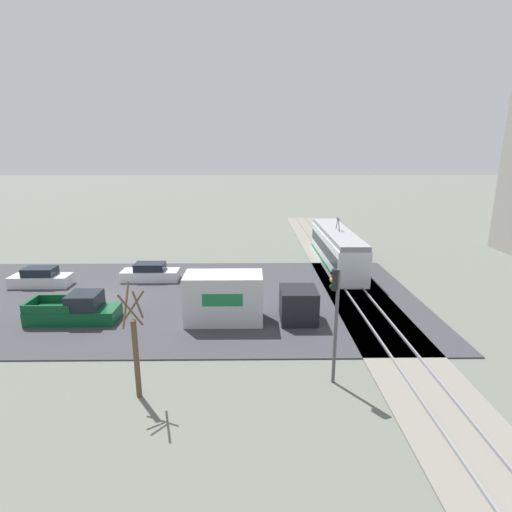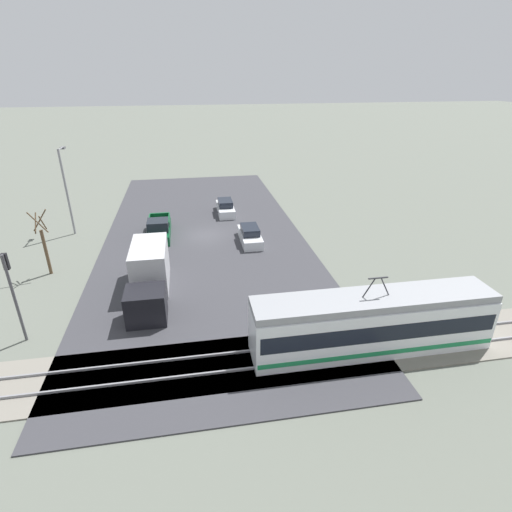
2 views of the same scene
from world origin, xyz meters
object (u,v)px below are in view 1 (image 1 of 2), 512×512
at_px(pickup_truck, 75,310).
at_px(sedan_car_0, 150,273).
at_px(box_truck, 242,299).
at_px(sedan_car_1, 41,278).
at_px(light_rail_tram, 337,249).
at_px(traffic_light_pole, 335,311).
at_px(street_tree, 135,348).

distance_m(pickup_truck, sedan_car_0, 8.73).
distance_m(box_truck, sedan_car_1, 17.71).
bearing_deg(pickup_truck, light_rail_tram, 123.16).
bearing_deg(light_rail_tram, box_truck, -34.25).
bearing_deg(traffic_light_pole, light_rail_tram, 167.73).
bearing_deg(sedan_car_1, sedan_car_0, 99.51).
distance_m(pickup_truck, sedan_car_1, 8.93).
distance_m(sedan_car_1, street_tree, 19.15).
xyz_separation_m(box_truck, pickup_truck, (-0.12, -10.57, -0.73)).
bearing_deg(street_tree, sedan_car_1, -141.63).
relative_size(sedan_car_0, traffic_light_pole, 0.85).
bearing_deg(light_rail_tram, sedan_car_0, -75.59).
relative_size(traffic_light_pole, street_tree, 1.07).
distance_m(light_rail_tram, sedan_car_0, 17.03).
bearing_deg(sedan_car_0, sedan_car_1, -80.49).
relative_size(light_rail_tram, traffic_light_pole, 2.44).
xyz_separation_m(box_truck, sedan_car_0, (-8.41, -7.86, -0.83)).
bearing_deg(sedan_car_0, light_rail_tram, 104.41).
height_order(pickup_truck, sedan_car_1, pickup_truck).
bearing_deg(light_rail_tram, pickup_truck, -56.84).
height_order(sedan_car_1, traffic_light_pole, traffic_light_pole).
height_order(light_rail_tram, pickup_truck, light_rail_tram).
height_order(light_rail_tram, sedan_car_0, light_rail_tram).
relative_size(light_rail_tram, sedan_car_0, 2.88).
bearing_deg(street_tree, traffic_light_pole, 96.60).
bearing_deg(sedan_car_1, light_rail_tram, 102.77).
relative_size(light_rail_tram, pickup_truck, 2.43).
distance_m(box_truck, pickup_truck, 10.59).
relative_size(box_truck, traffic_light_pole, 1.49).
bearing_deg(sedan_car_1, traffic_light_pole, 55.89).
distance_m(sedan_car_0, traffic_light_pole, 19.82).
distance_m(sedan_car_0, street_tree, 16.81).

